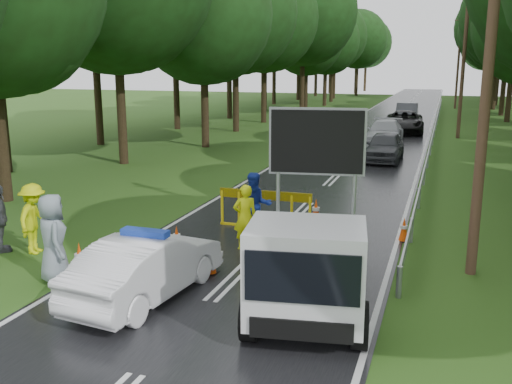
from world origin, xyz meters
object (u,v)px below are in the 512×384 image
at_px(work_truck, 310,261).
at_px(queue_car_second, 385,132).
at_px(queue_car_third, 404,122).
at_px(queue_car_fourth, 407,113).
at_px(barrier, 265,200).
at_px(queue_car_first, 385,147).
at_px(officer, 245,217).
at_px(police_sedan, 147,267).
at_px(civilian, 256,206).

relative_size(work_truck, queue_car_second, 1.02).
xyz_separation_m(queue_car_third, queue_car_fourth, (-0.33, 7.13, 0.03)).
bearing_deg(barrier, queue_car_second, 84.91).
distance_m(queue_car_second, queue_car_third, 6.45).
relative_size(work_truck, queue_car_first, 1.21).
height_order(work_truck, queue_car_fourth, work_truck).
relative_size(work_truck, barrier, 1.82).
bearing_deg(officer, queue_car_first, -128.53).
bearing_deg(queue_car_third, work_truck, -93.18).
distance_m(police_sedan, barrier, 5.75).
distance_m(barrier, queue_car_second, 19.51).
xyz_separation_m(work_truck, queue_car_third, (-0.45, 31.11, -0.29)).
height_order(work_truck, queue_car_second, work_truck).
bearing_deg(queue_car_fourth, queue_car_first, -91.13).
bearing_deg(police_sedan, civilian, -93.77).
bearing_deg(queue_car_second, officer, -94.57).
height_order(officer, queue_car_second, officer).
relative_size(queue_car_second, queue_car_third, 0.91).
bearing_deg(queue_car_fourth, police_sedan, -95.78).
xyz_separation_m(officer, queue_car_third, (2.07, 27.86, -0.11)).
bearing_deg(civilian, barrier, 65.27).
distance_m(civilian, queue_car_first, 14.60).
bearing_deg(queue_car_first, civilian, -97.53).
bearing_deg(police_sedan, work_truck, -166.18).
distance_m(work_truck, barrier, 5.86).
xyz_separation_m(police_sedan, queue_car_fourth, (2.63, 38.69, 0.12)).
distance_m(barrier, officer, 2.00).
bearing_deg(queue_car_third, officer, -98.25).
relative_size(work_truck, civilian, 2.73).
relative_size(queue_car_first, queue_car_third, 0.77).
height_order(civilian, queue_car_first, civilian).
height_order(civilian, queue_car_third, civilian).
bearing_deg(queue_car_second, barrier, -95.18).
xyz_separation_m(barrier, queue_car_third, (2.15, 25.87, -0.12)).
xyz_separation_m(work_truck, barrier, (-2.60, 5.25, -0.17)).
bearing_deg(work_truck, queue_car_second, 83.67).
bearing_deg(barrier, queue_car_fourth, 86.04).
bearing_deg(police_sedan, officer, -97.12).
relative_size(civilian, queue_car_fourth, 0.39).
xyz_separation_m(barrier, queue_car_fourth, (1.82, 33.00, -0.09)).
xyz_separation_m(officer, queue_car_second, (1.38, 21.45, -0.15)).
bearing_deg(police_sedan, queue_car_second, -88.75).
bearing_deg(work_truck, queue_car_third, 81.86).
relative_size(barrier, queue_car_first, 0.66).
xyz_separation_m(work_truck, officer, (-2.51, 3.25, -0.18)).
bearing_deg(queue_car_first, police_sedan, -98.05).
xyz_separation_m(police_sedan, barrier, (0.81, 5.69, 0.20)).
height_order(barrier, officer, officer).
relative_size(officer, queue_car_third, 0.32).
bearing_deg(queue_car_third, civilian, -98.50).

